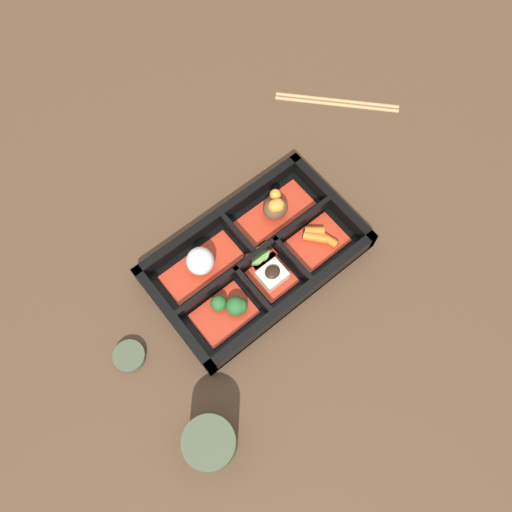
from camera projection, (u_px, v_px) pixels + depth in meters
The scene contains 12 objects.
ground_plane at pixel (256, 262), 0.79m from camera, with size 3.00×3.00×0.00m, color #4C3523.
bento_base at pixel (256, 261), 0.79m from camera, with size 0.33×0.20×0.01m.
bento_rim at pixel (256, 258), 0.77m from camera, with size 0.33×0.20×0.04m.
bowl_rice at pixel (201, 263), 0.76m from camera, with size 0.13×0.06×0.05m.
bowl_stew at pixel (275, 209), 0.79m from camera, with size 0.13×0.06×0.06m.
bowl_greens at pixel (229, 308), 0.74m from camera, with size 0.09×0.06×0.03m.
bowl_tofu at pixel (272, 276), 0.76m from camera, with size 0.06×0.06×0.03m.
bowl_carrots at pixel (318, 240), 0.79m from camera, with size 0.09×0.06×0.02m.
bowl_pickles at pixel (259, 254), 0.78m from camera, with size 0.04×0.03×0.01m.
tea_cup at pixel (211, 443), 0.66m from camera, with size 0.07×0.07×0.07m.
chopsticks at pixel (337, 101), 0.91m from camera, with size 0.17×0.17×0.01m.
sauce_dish at pixel (128, 355), 0.73m from camera, with size 0.05×0.05×0.01m.
Camera 1 is at (-0.18, -0.22, 0.74)m, focal length 35.00 mm.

